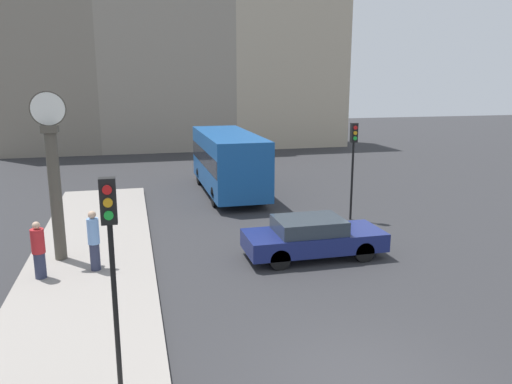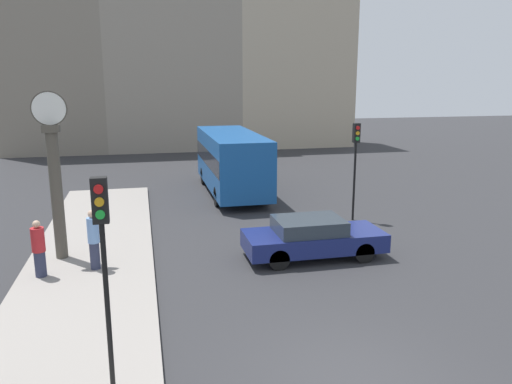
% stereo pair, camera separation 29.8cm
% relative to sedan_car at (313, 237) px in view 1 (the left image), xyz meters
% --- Properties ---
extents(ground_plane, '(120.00, 120.00, 0.00)m').
position_rel_sedan_car_xyz_m(ground_plane, '(-1.49, -6.62, -0.67)').
color(ground_plane, '#2D2D30').
extents(sidewalk_corner, '(3.78, 19.88, 0.16)m').
position_rel_sedan_car_xyz_m(sidewalk_corner, '(-6.89, 1.33, -0.59)').
color(sidewalk_corner, gray).
rests_on(sidewalk_corner, ground_plane).
extents(building_row, '(27.49, 5.00, 14.06)m').
position_rel_sedan_car_xyz_m(building_row, '(-1.92, 26.97, 6.06)').
color(building_row, gray).
rests_on(building_row, ground_plane).
extents(sedan_car, '(4.44, 1.81, 1.30)m').
position_rel_sedan_car_xyz_m(sedan_car, '(0.00, 0.00, 0.00)').
color(sedan_car, navy).
rests_on(sedan_car, ground_plane).
extents(bus_distant, '(2.48, 8.07, 3.01)m').
position_rel_sedan_car_xyz_m(bus_distant, '(-0.86, 9.67, 1.04)').
color(bus_distant, '#195199').
rests_on(bus_distant, ground_plane).
extents(traffic_light_near, '(0.26, 0.24, 3.91)m').
position_rel_sedan_car_xyz_m(traffic_light_near, '(-5.88, -6.21, 2.28)').
color(traffic_light_near, black).
rests_on(traffic_light_near, sidewalk_corner).
extents(traffic_light_far, '(0.26, 0.24, 3.92)m').
position_rel_sedan_car_xyz_m(traffic_light_far, '(3.05, 3.74, 2.13)').
color(traffic_light_far, black).
rests_on(traffic_light_far, ground_plane).
extents(street_clock, '(1.03, 0.47, 5.12)m').
position_rel_sedan_car_xyz_m(street_clock, '(-7.77, 1.34, 1.97)').
color(street_clock, '#4C473D').
rests_on(street_clock, sidewalk_corner).
extents(pedestrian_blue_stripe, '(0.33, 0.33, 1.78)m').
position_rel_sedan_car_xyz_m(pedestrian_blue_stripe, '(-6.67, 0.11, 0.39)').
color(pedestrian_blue_stripe, '#2D334C').
rests_on(pedestrian_blue_stripe, sidewalk_corner).
extents(pedestrian_red_top, '(0.36, 0.36, 1.64)m').
position_rel_sedan_car_xyz_m(pedestrian_red_top, '(-8.13, -0.15, 0.30)').
color(pedestrian_red_top, '#2D334C').
rests_on(pedestrian_red_top, sidewalk_corner).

